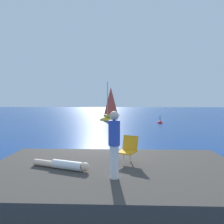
# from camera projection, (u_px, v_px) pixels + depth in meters

# --- Properties ---
(ground_plane) EXTENTS (160.00, 160.00, 0.00)m
(ground_plane) POSITION_uv_depth(u_px,v_px,m) (99.00, 159.00, 9.00)
(ground_plane) COLOR navy
(shore_ledge) EXTENTS (7.25, 4.26, 0.69)m
(shore_ledge) POSITION_uv_depth(u_px,v_px,m) (114.00, 179.00, 5.76)
(shore_ledge) COLOR #423D38
(shore_ledge) RESTS_ON ground
(boulder_seaward) EXTENTS (1.01, 1.13, 0.76)m
(boulder_seaward) POSITION_uv_depth(u_px,v_px,m) (55.00, 165.00, 8.13)
(boulder_seaward) COLOR #443435
(boulder_seaward) RESTS_ON ground
(boulder_inland) EXTENTS (1.15, 1.23, 0.71)m
(boulder_inland) POSITION_uv_depth(u_px,v_px,m) (167.00, 163.00, 8.33)
(boulder_inland) COLOR #413834
(boulder_inland) RESTS_ON ground
(sailboat_near) EXTENTS (3.05, 2.33, 5.60)m
(sailboat_near) POSITION_uv_depth(u_px,v_px,m) (109.00, 119.00, 26.27)
(sailboat_near) COLOR yellow
(sailboat_near) RESTS_ON ground
(person_sunbather) EXTENTS (1.70, 0.72, 0.25)m
(person_sunbather) POSITION_uv_depth(u_px,v_px,m) (63.00, 165.00, 5.56)
(person_sunbather) COLOR white
(person_sunbather) RESTS_ON shore_ledge
(person_standing) EXTENTS (0.28, 0.28, 1.62)m
(person_standing) POSITION_uv_depth(u_px,v_px,m) (114.00, 143.00, 4.86)
(person_standing) COLOR white
(person_standing) RESTS_ON shore_ledge
(beach_chair) EXTENTS (0.70, 0.75, 0.80)m
(beach_chair) POSITION_uv_depth(u_px,v_px,m) (128.00, 148.00, 6.13)
(beach_chair) COLOR orange
(beach_chair) RESTS_ON shore_ledge
(marker_buoy) EXTENTS (0.56, 0.56, 1.13)m
(marker_buoy) POSITION_uv_depth(u_px,v_px,m) (160.00, 123.00, 23.43)
(marker_buoy) COLOR red
(marker_buoy) RESTS_ON ground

